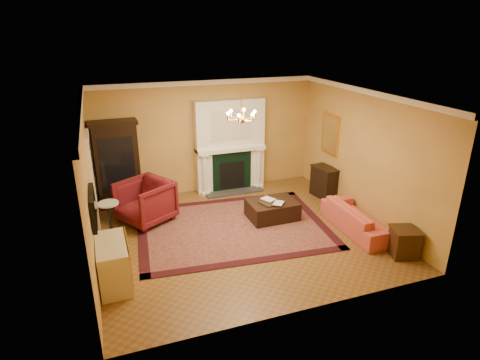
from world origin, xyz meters
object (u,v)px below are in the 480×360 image
console_table (324,182)px  leather_ottoman (272,210)px  commode (113,264)px  coral_sofa (359,214)px  wingback_armchair (145,200)px  china_cabinet (117,166)px  end_table (404,243)px  pedestal_table (110,217)px

console_table → leather_ottoman: bearing=-165.7°
commode → coral_sofa: size_ratio=0.55×
commode → console_table: commode is taller
wingback_armchair → commode: bearing=-51.3°
china_cabinet → commode: bearing=-98.3°
wingback_armchair → end_table: wingback_armchair is taller
pedestal_table → console_table: pedestal_table is taller
china_cabinet → console_table: china_cabinet is taller
pedestal_table → leather_ottoman: pedestal_table is taller
end_table → console_table: (0.06, 3.15, 0.12)m
wingback_armchair → coral_sofa: wingback_armchair is taller
china_cabinet → wingback_armchair: (0.49, -1.19, -0.49)m
end_table → pedestal_table: bearing=152.9°
china_cabinet → pedestal_table: 1.79m
pedestal_table → coral_sofa: (5.21, -1.55, -0.07)m
wingback_armchair → end_table: bearing=23.8°
commode → coral_sofa: 5.24m
console_table → china_cabinet: bearing=158.1°
china_cabinet → wingback_armchair: china_cabinet is taller
commode → leather_ottoman: bearing=20.7°
wingback_armchair → leather_ottoman: size_ratio=0.97×
pedestal_table → end_table: 6.09m
pedestal_table → china_cabinet: bearing=78.9°
pedestal_table → commode: 1.82m
commode → console_table: size_ratio=1.38×
pedestal_table → leather_ottoman: 3.67m
china_cabinet → pedestal_table: bearing=-103.5°
wingback_armchair → coral_sofa: 4.84m
pedestal_table → leather_ottoman: bearing=-5.9°
pedestal_table → end_table: size_ratio=1.42×
end_table → console_table: console_table is taller
china_cabinet → wingback_armchair: 1.37m
wingback_armchair → end_table: size_ratio=1.96×
china_cabinet → leather_ottoman: (3.32, -2.03, -0.82)m
wingback_armchair → pedestal_table: 0.94m
wingback_armchair → commode: 2.44m
china_cabinet → leather_ottoman: size_ratio=1.85×
leather_ottoman → wingback_armchair: bearing=162.7°
pedestal_table → end_table: bearing=-27.1°
wingback_armchair → console_table: (4.67, -0.10, -0.15)m
commode → coral_sofa: (5.24, 0.27, -0.02)m
china_cabinet → console_table: (5.15, -1.28, -0.65)m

